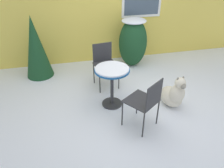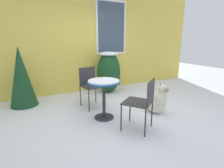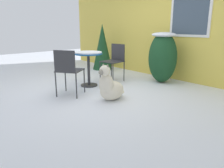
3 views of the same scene
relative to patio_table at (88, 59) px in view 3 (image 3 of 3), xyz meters
name	(u,v)px [view 3 (image 3 of 3)]	position (x,y,z in m)	size (l,w,h in m)	color
ground_plane	(98,90)	(0.45, -0.09, -0.63)	(16.00, 16.00, 0.00)	white
house_wall	(164,20)	(0.49, 2.10, 0.89)	(8.00, 0.10, 2.99)	#DBC14C
shrub_left	(163,56)	(0.90, 1.57, 0.02)	(0.71, 0.64, 1.22)	#194223
evergreen_bush	(102,47)	(-1.42, 1.54, 0.09)	(0.62, 0.62, 1.43)	#194223
patio_table	(88,59)	(0.00, 0.00, 0.00)	(0.64, 0.64, 0.79)	#2D2D30
patio_chair_near_table	(114,60)	(0.02, 0.77, -0.09)	(0.52, 0.52, 0.92)	#2D2D30
patio_chair_far_side	(68,69)	(0.37, -0.74, -0.09)	(0.65, 0.65, 0.92)	#2D2D30
dog	(110,87)	(1.12, -0.31, -0.37)	(0.43, 0.71, 0.71)	beige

